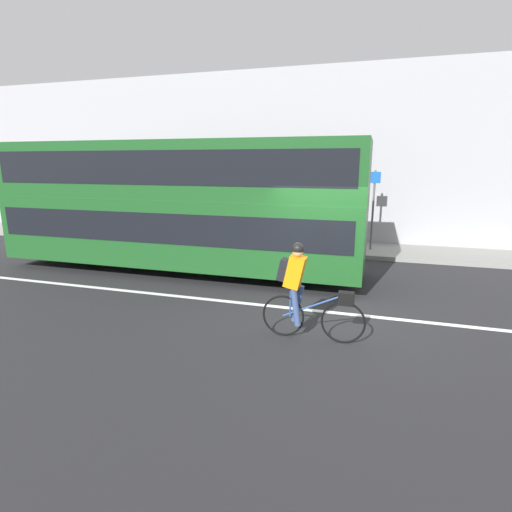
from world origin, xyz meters
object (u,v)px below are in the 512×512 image
(street_sign_post, at_px, (373,206))
(bus, at_px, (180,200))
(cyclist_on_bike, at_px, (303,288))
(trash_bin, at_px, (218,227))

(street_sign_post, bearing_deg, bus, -143.15)
(cyclist_on_bike, bearing_deg, street_sign_post, 82.20)
(bus, relative_size, street_sign_post, 3.82)
(bus, height_order, street_sign_post, bus)
(bus, relative_size, trash_bin, 9.92)
(bus, bearing_deg, street_sign_post, 36.85)
(cyclist_on_bike, xyz_separation_m, trash_bin, (-4.55, 7.28, -0.27))
(cyclist_on_bike, bearing_deg, trash_bin, 121.98)
(bus, height_order, cyclist_on_bike, bus)
(street_sign_post, bearing_deg, cyclist_on_bike, -97.80)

